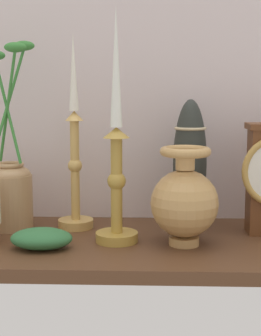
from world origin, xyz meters
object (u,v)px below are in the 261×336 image
object	(u,v)px
candlestick_tall_center	(116,162)
brass_vase_jar	(11,185)
candlestick_tall_left	(75,163)
tall_ceramic_vase	(190,164)
brass_vase_bulbous	(185,200)

from	to	relation	value
candlestick_tall_center	brass_vase_jar	size ratio (longest dim) A/B	1.14
candlestick_tall_left	tall_ceramic_vase	world-z (taller)	candlestick_tall_left
candlestick_tall_center	tall_ceramic_vase	size ratio (longest dim) A/B	1.63
candlestick_tall_center	candlestick_tall_left	bearing A→B (deg)	133.13
candlestick_tall_center	brass_vase_jar	xyz separation A→B (cm)	(-22.53, 8.76, -6.19)
candlestick_tall_left	candlestick_tall_center	bearing A→B (deg)	-46.87
tall_ceramic_vase	brass_vase_jar	bearing A→B (deg)	-177.47
candlestick_tall_left	tall_ceramic_vase	bearing A→B (deg)	1.31
tall_ceramic_vase	candlestick_tall_left	bearing A→B (deg)	-178.69
candlestick_tall_center	tall_ceramic_vase	distance (cm)	17.90
candlestick_tall_left	brass_vase_jar	distance (cm)	14.12
candlestick_tall_left	brass_vase_jar	size ratio (longest dim) A/B	1.04
candlestick_tall_left	brass_vase_bulbous	world-z (taller)	candlestick_tall_left
brass_vase_bulbous	candlestick_tall_left	bearing A→B (deg)	152.14
candlestick_tall_left	brass_vase_bulbous	xyz separation A→B (cm)	(21.93, -11.59, -5.25)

